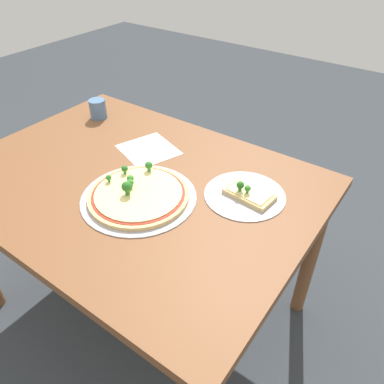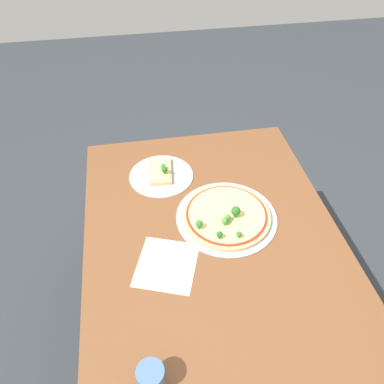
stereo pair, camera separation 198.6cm
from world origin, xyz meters
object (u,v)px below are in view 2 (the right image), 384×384
Objects in this scene: dining_table at (213,253)px; pizza_tray_slice at (161,173)px; pizza_tray_whole at (226,216)px; drinking_cup at (151,378)px.

pizza_tray_slice is (-0.39, -0.15, 0.10)m from dining_table.
drinking_cup is (0.56, -0.35, 0.03)m from pizza_tray_whole.
pizza_tray_whole is (-0.09, 0.07, 0.10)m from dining_table.
drinking_cup is at bearing -8.17° from pizza_tray_slice.
drinking_cup reaches higher than pizza_tray_slice.
dining_table is 4.68× the size of pizza_tray_slice.
pizza_tray_whole is at bearing 143.57° from dining_table.
pizza_tray_whole is 0.66m from drinking_cup.
pizza_tray_slice is 3.22× the size of drinking_cup.
pizza_tray_whole is 1.41× the size of pizza_tray_slice.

